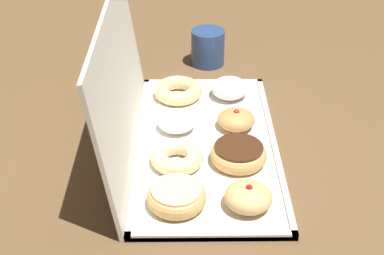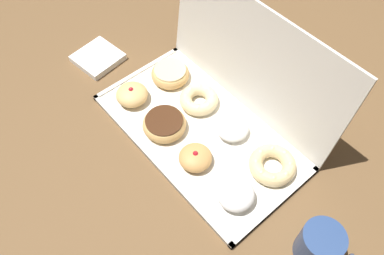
# 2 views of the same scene
# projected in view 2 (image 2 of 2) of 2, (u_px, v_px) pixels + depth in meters

# --- Properties ---
(ground_plane) EXTENTS (3.00, 3.00, 0.00)m
(ground_plane) POSITION_uv_depth(u_px,v_px,m) (199.00, 133.00, 1.03)
(ground_plane) COLOR brown
(donut_box) EXTENTS (0.57, 0.30, 0.01)m
(donut_box) POSITION_uv_depth(u_px,v_px,m) (199.00, 132.00, 1.02)
(donut_box) COLOR silver
(donut_box) RESTS_ON ground
(box_lid_open) EXTENTS (0.57, 0.05, 0.31)m
(box_lid_open) POSITION_uv_depth(u_px,v_px,m) (252.00, 61.00, 0.97)
(box_lid_open) COLOR silver
(box_lid_open) RESTS_ON ground
(jelly_filled_donut_0) EXTENTS (0.09, 0.09, 0.05)m
(jelly_filled_donut_0) POSITION_uv_depth(u_px,v_px,m) (132.00, 94.00, 1.06)
(jelly_filled_donut_0) COLOR #E5B770
(jelly_filled_donut_0) RESTS_ON donut_box
(chocolate_frosted_donut_1) EXTENTS (0.12, 0.12, 0.04)m
(chocolate_frosted_donut_1) POSITION_uv_depth(u_px,v_px,m) (164.00, 124.00, 1.01)
(chocolate_frosted_donut_1) COLOR tan
(chocolate_frosted_donut_1) RESTS_ON donut_box
(jelly_filled_donut_2) EXTENTS (0.08, 0.08, 0.05)m
(jelly_filled_donut_2) POSITION_uv_depth(u_px,v_px,m) (195.00, 157.00, 0.95)
(jelly_filled_donut_2) COLOR tan
(jelly_filled_donut_2) RESTS_ON donut_box
(powdered_filled_donut_3) EXTENTS (0.09, 0.09, 0.05)m
(powdered_filled_donut_3) POSITION_uv_depth(u_px,v_px,m) (236.00, 194.00, 0.89)
(powdered_filled_donut_3) COLOR white
(powdered_filled_donut_3) RESTS_ON donut_box
(glazed_ring_donut_4) EXTENTS (0.11, 0.11, 0.04)m
(glazed_ring_donut_4) POSITION_uv_depth(u_px,v_px,m) (170.00, 74.00, 1.11)
(glazed_ring_donut_4) COLOR tan
(glazed_ring_donut_4) RESTS_ON donut_box
(cruller_donut_5) EXTENTS (0.11, 0.11, 0.04)m
(cruller_donut_5) POSITION_uv_depth(u_px,v_px,m) (199.00, 99.00, 1.06)
(cruller_donut_5) COLOR beige
(cruller_donut_5) RESTS_ON donut_box
(powdered_filled_donut_6) EXTENTS (0.09, 0.09, 0.04)m
(powdered_filled_donut_6) POSITION_uv_depth(u_px,v_px,m) (232.00, 128.00, 1.00)
(powdered_filled_donut_6) COLOR white
(powdered_filled_donut_6) RESTS_ON donut_box
(cruller_donut_7) EXTENTS (0.12, 0.12, 0.04)m
(cruller_donut_7) POSITION_uv_depth(u_px,v_px,m) (272.00, 165.00, 0.94)
(cruller_donut_7) COLOR #EACC8C
(cruller_donut_7) RESTS_ON donut_box
(coffee_mug) EXTENTS (0.11, 0.09, 0.10)m
(coffee_mug) POSITION_uv_depth(u_px,v_px,m) (321.00, 246.00, 0.80)
(coffee_mug) COLOR navy
(coffee_mug) RESTS_ON ground
(napkin_stack) EXTENTS (0.14, 0.14, 0.02)m
(napkin_stack) POSITION_uv_depth(u_px,v_px,m) (98.00, 58.00, 1.18)
(napkin_stack) COLOR white
(napkin_stack) RESTS_ON ground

